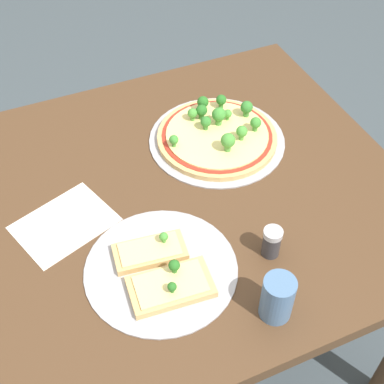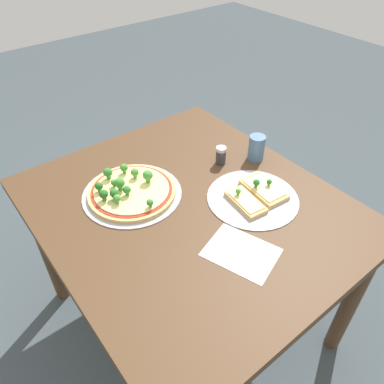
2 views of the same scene
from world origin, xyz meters
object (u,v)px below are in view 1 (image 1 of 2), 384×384
Objects in this scene: dining_table at (177,217)px; drinking_cup at (277,298)px; pizza_tray_slice at (162,270)px; condiment_shaker at (272,242)px; pizza_tray_whole at (217,135)px.

dining_table is 10.70× the size of drinking_cup.
condiment_shaker is at bearing -10.86° from pizza_tray_slice.
dining_table is 0.24m from pizza_tray_whole.
pizza_tray_whole is (0.17, 0.13, 0.11)m from dining_table.
pizza_tray_slice reaches higher than dining_table.
pizza_tray_slice is (-0.11, -0.20, 0.10)m from dining_table.
drinking_cup reaches higher than pizza_tray_whole.
drinking_cup reaches higher than dining_table.
dining_table is at bearing -142.66° from pizza_tray_whole.
dining_table is 15.00× the size of condiment_shaker.
pizza_tray_whole reaches higher than dining_table.
pizza_tray_slice is 0.23m from condiment_shaker.
condiment_shaker is (0.11, -0.24, 0.13)m from dining_table.
drinking_cup is (0.05, -0.37, 0.14)m from dining_table.
condiment_shaker is at bearing -98.21° from pizza_tray_whole.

